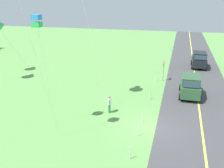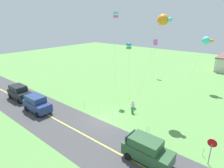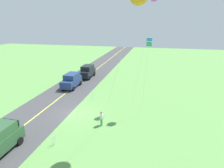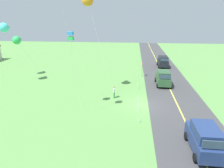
% 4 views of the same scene
% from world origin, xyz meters
% --- Properties ---
extents(ground_plane, '(120.00, 120.00, 0.10)m').
position_xyz_m(ground_plane, '(0.00, 0.00, -0.05)').
color(ground_plane, '#60994C').
extents(asphalt_road, '(120.00, 7.00, 0.00)m').
position_xyz_m(asphalt_road, '(0.00, -4.00, 0.00)').
color(asphalt_road, '#424244').
rests_on(asphalt_road, ground).
extents(road_centre_stripe, '(120.00, 0.16, 0.00)m').
position_xyz_m(road_centre_stripe, '(0.00, -4.00, 0.01)').
color(road_centre_stripe, '#E5E04C').
rests_on(road_centre_stripe, asphalt_road).
extents(car_suv_foreground, '(4.40, 2.12, 2.24)m').
position_xyz_m(car_suv_foreground, '(7.81, -3.17, 1.15)').
color(car_suv_foreground, '#2D5633').
rests_on(car_suv_foreground, ground).
extents(car_parked_west_near, '(4.40, 2.12, 2.24)m').
position_xyz_m(car_parked_west_near, '(-8.53, -4.23, 1.15)').
color(car_parked_west_near, navy).
rests_on(car_parked_west_near, ground).
extents(car_parked_west_far, '(4.40, 2.12, 2.24)m').
position_xyz_m(car_parked_west_far, '(-14.53, -3.78, 1.15)').
color(car_parked_west_far, black).
rests_on(car_parked_west_far, ground).
extents(stop_sign, '(0.76, 0.08, 2.56)m').
position_xyz_m(stop_sign, '(12.22, -0.10, 1.80)').
color(stop_sign, gray).
rests_on(stop_sign, ground).
extents(person_adult_near, '(0.58, 0.22, 1.60)m').
position_xyz_m(person_adult_near, '(1.78, 3.79, 0.86)').
color(person_adult_near, '#338C4C').
rests_on(person_adult_near, ground).
extents(kite_red_low, '(2.93, 4.16, 12.66)m').
position_xyz_m(kite_red_low, '(3.57, 7.24, 11.95)').
color(kite_red_low, silver).
rests_on(kite_red_low, ground).
extents(kite_yellow_high, '(3.19, 1.40, 9.26)m').
position_xyz_m(kite_yellow_high, '(5.95, 20.21, 8.55)').
color(kite_yellow_high, silver).
rests_on(kite_yellow_high, ground).
extents(kite_green_far, '(0.91, 0.71, 8.63)m').
position_xyz_m(kite_green_far, '(-1.93, 7.97, 8.17)').
color(kite_green_far, silver).
rests_on(kite_green_far, ground).
extents(kite_pink_drift, '(0.97, 0.39, 7.97)m').
position_xyz_m(kite_pink_drift, '(-4.56, 22.12, 7.22)').
color(kite_pink_drift, silver).
rests_on(kite_pink_drift, ground).
extents(kite_orange_near, '(1.66, 2.17, 13.11)m').
position_xyz_m(kite_orange_near, '(-4.54, 8.08, 12.63)').
color(kite_orange_near, silver).
rests_on(kite_orange_near, ground).
extents(fence_post_0, '(0.05, 0.05, 0.90)m').
position_xyz_m(fence_post_0, '(-4.48, 0.70, 0.45)').
color(fence_post_0, silver).
rests_on(fence_post_0, ground).
extents(fence_post_1, '(0.05, 0.05, 0.90)m').
position_xyz_m(fence_post_1, '(-1.60, 0.70, 0.45)').
color(fence_post_1, silver).
rests_on(fence_post_1, ground).
extents(fence_post_2, '(0.05, 0.05, 0.90)m').
position_xyz_m(fence_post_2, '(0.72, 0.70, 0.45)').
color(fence_post_2, silver).
rests_on(fence_post_2, ground).
extents(fence_post_3, '(0.05, 0.05, 0.90)m').
position_xyz_m(fence_post_3, '(5.98, 0.70, 0.45)').
color(fence_post_3, silver).
rests_on(fence_post_3, ground).
extents(fence_post_4, '(0.05, 0.05, 0.90)m').
position_xyz_m(fence_post_4, '(5.71, 0.70, 0.45)').
color(fence_post_4, silver).
rests_on(fence_post_4, ground).
extents(fence_post_5, '(0.05, 0.05, 0.90)m').
position_xyz_m(fence_post_5, '(11.59, 0.70, 0.45)').
color(fence_post_5, silver).
rests_on(fence_post_5, ground).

